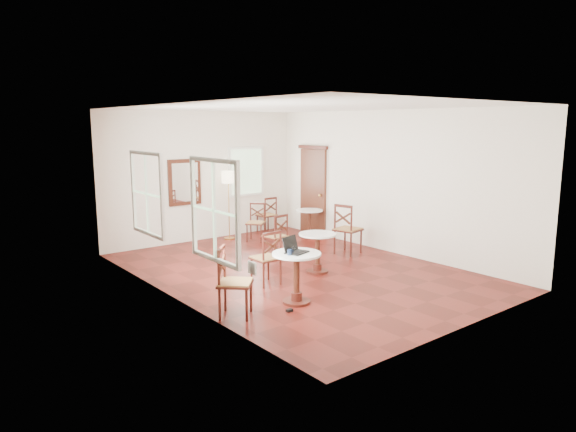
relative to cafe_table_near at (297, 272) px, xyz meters
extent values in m
plane|color=#57140E|center=(1.14, 1.35, -0.49)|extent=(7.00, 7.00, 0.00)
cube|color=white|center=(1.14, 4.85, 1.01)|extent=(5.00, 0.02, 3.00)
cube|color=white|center=(1.14, -2.15, 1.01)|extent=(5.00, 0.02, 3.00)
cube|color=white|center=(-1.36, 1.35, 1.01)|extent=(0.02, 7.00, 3.00)
cube|color=white|center=(3.64, 1.35, 1.01)|extent=(0.02, 7.00, 3.00)
cube|color=white|center=(1.14, 1.35, 2.51)|extent=(5.00, 7.00, 0.02)
cube|color=#562918|center=(3.60, 3.75, 0.56)|extent=(0.06, 0.90, 2.10)
cube|color=#481A12|center=(3.58, 3.75, 1.66)|extent=(0.08, 1.02, 0.08)
sphere|color=#BF8C3F|center=(3.54, 3.43, 0.51)|extent=(0.07, 0.07, 0.07)
cube|color=#471E12|center=(0.64, 4.81, 0.91)|extent=(0.80, 0.05, 1.05)
cube|color=white|center=(0.64, 4.78, 0.91)|extent=(0.64, 0.02, 0.88)
cube|color=white|center=(-1.33, -0.75, 0.46)|extent=(0.02, 0.16, 0.16)
torus|color=red|center=(-1.31, -0.75, 0.46)|extent=(0.02, 0.12, 0.12)
cube|color=white|center=(-1.33, 0.15, 1.06)|extent=(0.06, 1.22, 1.42)
cube|color=white|center=(-1.33, 2.35, 1.06)|extent=(0.06, 1.22, 1.42)
cube|color=white|center=(2.34, 4.82, 1.06)|extent=(1.02, 0.06, 1.22)
cylinder|color=#481A12|center=(0.00, 0.00, -0.47)|extent=(0.43, 0.43, 0.04)
cylinder|color=#481A12|center=(0.00, 0.00, -0.38)|extent=(0.17, 0.17, 0.13)
cylinder|color=#471E12|center=(0.00, 0.00, -0.06)|extent=(0.10, 0.10, 0.64)
cylinder|color=#481A12|center=(0.00, 0.00, 0.24)|extent=(0.15, 0.15, 0.06)
cylinder|color=white|center=(0.00, 0.00, 0.28)|extent=(0.75, 0.75, 0.03)
cylinder|color=#481A12|center=(1.37, 1.06, -0.47)|extent=(0.40, 0.40, 0.04)
cylinder|color=#481A12|center=(1.37, 1.06, -0.39)|extent=(0.16, 0.16, 0.12)
cylinder|color=#471E12|center=(1.37, 1.06, -0.09)|extent=(0.09, 0.09, 0.59)
cylinder|color=#481A12|center=(1.37, 1.06, 0.18)|extent=(0.14, 0.14, 0.06)
cylinder|color=white|center=(1.37, 1.06, 0.23)|extent=(0.69, 0.69, 0.03)
cylinder|color=#481A12|center=(3.22, 3.43, -0.47)|extent=(0.37, 0.37, 0.04)
cylinder|color=#481A12|center=(3.22, 3.43, -0.40)|extent=(0.15, 0.15, 0.11)
cylinder|color=#471E12|center=(3.22, 3.43, -0.12)|extent=(0.08, 0.08, 0.55)
cylinder|color=#481A12|center=(3.22, 3.43, 0.13)|extent=(0.13, 0.13, 0.05)
cylinder|color=white|center=(3.22, 3.43, 0.18)|extent=(0.64, 0.64, 0.03)
cylinder|color=#481A12|center=(0.38, 1.24, -0.27)|extent=(0.04, 0.04, 0.44)
cylinder|color=#481A12|center=(0.38, 0.89, -0.27)|extent=(0.04, 0.04, 0.44)
cylinder|color=#481A12|center=(0.02, 1.24, -0.27)|extent=(0.04, 0.04, 0.44)
cylinder|color=#481A12|center=(0.02, 0.89, -0.27)|extent=(0.04, 0.04, 0.44)
cube|color=#481A12|center=(0.20, 1.07, -0.04)|extent=(0.44, 0.44, 0.03)
cube|color=#9F6F40|center=(0.20, 1.07, -0.03)|extent=(0.42, 0.42, 0.04)
cylinder|color=#481A12|center=(0.38, 0.89, 0.20)|extent=(0.04, 0.04, 0.49)
cylinder|color=#481A12|center=(0.02, 0.89, 0.20)|extent=(0.04, 0.04, 0.49)
cube|color=#481A12|center=(0.20, 0.89, 0.43)|extent=(0.37, 0.04, 0.05)
cube|color=#471E12|center=(0.20, 0.89, 0.21)|extent=(0.32, 0.03, 0.22)
cube|color=#471E12|center=(0.20, 0.89, 0.21)|extent=(0.32, 0.03, 0.22)
cylinder|color=#481A12|center=(-1.02, -0.16, -0.25)|extent=(0.04, 0.04, 0.47)
cylinder|color=#481A12|center=(-1.30, 0.11, -0.25)|extent=(0.04, 0.04, 0.47)
cylinder|color=#481A12|center=(-0.76, 0.12, -0.25)|extent=(0.04, 0.04, 0.47)
cylinder|color=#481A12|center=(-1.03, 0.38, -0.25)|extent=(0.04, 0.04, 0.47)
cube|color=#481A12|center=(-1.03, 0.11, -0.01)|extent=(0.66, 0.66, 0.03)
cube|color=#9F6F40|center=(-1.03, 0.11, 0.01)|extent=(0.63, 0.63, 0.04)
cylinder|color=#481A12|center=(-1.30, 0.11, 0.25)|extent=(0.04, 0.04, 0.53)
cylinder|color=#481A12|center=(-1.03, 0.38, 0.25)|extent=(0.04, 0.04, 0.53)
cube|color=#481A12|center=(-1.16, 0.24, 0.49)|extent=(0.30, 0.32, 0.05)
cube|color=#471E12|center=(-1.16, 0.24, 0.26)|extent=(0.25, 0.27, 0.23)
cube|color=#471E12|center=(-1.16, 0.24, 0.26)|extent=(0.25, 0.27, 0.23)
cylinder|color=#481A12|center=(1.56, 2.59, -0.27)|extent=(0.03, 0.03, 0.43)
cylinder|color=#481A12|center=(1.60, 2.25, -0.27)|extent=(0.03, 0.03, 0.43)
cylinder|color=#481A12|center=(1.22, 2.55, -0.27)|extent=(0.03, 0.03, 0.43)
cylinder|color=#481A12|center=(1.26, 2.21, -0.27)|extent=(0.03, 0.03, 0.43)
cube|color=#481A12|center=(1.41, 2.40, -0.05)|extent=(0.46, 0.46, 0.03)
cube|color=#9F6F40|center=(1.41, 2.40, -0.04)|extent=(0.44, 0.44, 0.04)
cylinder|color=#481A12|center=(1.60, 2.25, 0.18)|extent=(0.03, 0.03, 0.48)
cylinder|color=#481A12|center=(1.26, 2.21, 0.18)|extent=(0.03, 0.03, 0.48)
cube|color=#481A12|center=(1.43, 2.23, 0.40)|extent=(0.36, 0.07, 0.05)
cube|color=#471E12|center=(1.43, 2.23, 0.19)|extent=(0.31, 0.06, 0.21)
cube|color=#471E12|center=(1.43, 2.23, 0.19)|extent=(0.31, 0.06, 0.21)
cylinder|color=#481A12|center=(3.06, 1.57, -0.24)|extent=(0.04, 0.04, 0.50)
cylinder|color=#481A12|center=(2.67, 1.48, -0.24)|extent=(0.04, 0.04, 0.50)
cylinder|color=#481A12|center=(2.97, 1.96, -0.24)|extent=(0.04, 0.04, 0.50)
cylinder|color=#481A12|center=(2.58, 1.88, -0.24)|extent=(0.04, 0.04, 0.50)
cube|color=#481A12|center=(2.82, 1.72, 0.02)|extent=(0.59, 0.59, 0.03)
cube|color=#9F6F40|center=(2.82, 1.72, 0.04)|extent=(0.56, 0.56, 0.04)
cylinder|color=#481A12|center=(2.67, 1.48, 0.30)|extent=(0.04, 0.04, 0.56)
cylinder|color=#481A12|center=(2.58, 1.88, 0.30)|extent=(0.04, 0.04, 0.56)
cube|color=#481A12|center=(2.62, 1.68, 0.55)|extent=(0.13, 0.42, 0.06)
cube|color=#471E12|center=(2.62, 1.68, 0.31)|extent=(0.11, 0.36, 0.25)
cube|color=#471E12|center=(2.62, 1.68, 0.31)|extent=(0.11, 0.36, 0.25)
cylinder|color=#481A12|center=(2.94, 4.73, -0.27)|extent=(0.03, 0.03, 0.43)
cylinder|color=#481A12|center=(2.94, 4.39, -0.27)|extent=(0.03, 0.03, 0.43)
cylinder|color=#481A12|center=(2.59, 4.73, -0.27)|extent=(0.03, 0.03, 0.43)
cylinder|color=#481A12|center=(2.60, 4.39, -0.27)|extent=(0.03, 0.03, 0.43)
cube|color=#481A12|center=(2.77, 4.56, -0.05)|extent=(0.42, 0.42, 0.03)
cube|color=#9F6F40|center=(2.77, 4.56, -0.04)|extent=(0.41, 0.41, 0.04)
cylinder|color=#481A12|center=(2.94, 4.39, 0.18)|extent=(0.03, 0.03, 0.48)
cylinder|color=#481A12|center=(2.60, 4.39, 0.18)|extent=(0.03, 0.03, 0.48)
cube|color=#481A12|center=(2.77, 4.39, 0.40)|extent=(0.36, 0.04, 0.05)
cube|color=#471E12|center=(2.77, 4.39, 0.19)|extent=(0.31, 0.03, 0.21)
cube|color=#471E12|center=(2.77, 4.39, 0.19)|extent=(0.31, 0.03, 0.21)
cylinder|color=#481A12|center=(1.75, 3.94, -0.28)|extent=(0.03, 0.03, 0.42)
cylinder|color=#481A12|center=(2.00, 4.16, -0.28)|extent=(0.03, 0.03, 0.42)
cylinder|color=#481A12|center=(1.97, 3.69, -0.28)|extent=(0.03, 0.03, 0.42)
cylinder|color=#481A12|center=(2.22, 3.90, -0.28)|extent=(0.03, 0.03, 0.42)
cube|color=#481A12|center=(1.98, 3.92, -0.07)|extent=(0.58, 0.58, 0.03)
cube|color=#9F6F40|center=(1.98, 3.92, -0.05)|extent=(0.55, 0.55, 0.04)
cylinder|color=#481A12|center=(2.00, 4.16, 0.16)|extent=(0.03, 0.03, 0.46)
cylinder|color=#481A12|center=(2.22, 3.90, 0.16)|extent=(0.03, 0.03, 0.46)
cube|color=#481A12|center=(2.11, 4.03, 0.37)|extent=(0.25, 0.29, 0.05)
cube|color=#471E12|center=(2.11, 4.03, 0.17)|extent=(0.21, 0.24, 0.20)
cube|color=#471E12|center=(2.11, 4.03, 0.17)|extent=(0.21, 0.24, 0.20)
cylinder|color=#BF8C3F|center=(1.62, 4.50, -0.47)|extent=(0.26, 0.26, 0.03)
cylinder|color=#BF8C3F|center=(1.62, 4.50, 0.25)|extent=(0.02, 0.02, 1.48)
cylinder|color=beige|center=(1.62, 4.50, 0.99)|extent=(0.31, 0.31, 0.28)
cube|color=black|center=(0.00, -0.01, 0.31)|extent=(0.39, 0.33, 0.02)
cube|color=black|center=(0.00, -0.01, 0.32)|extent=(0.30, 0.21, 0.00)
cube|color=black|center=(-0.04, 0.11, 0.43)|extent=(0.34, 0.16, 0.23)
cube|color=silver|center=(-0.04, 0.11, 0.43)|extent=(0.30, 0.13, 0.19)
ellipsoid|color=black|center=(-0.12, -0.07, 0.32)|extent=(0.10, 0.07, 0.03)
cylinder|color=#101C37|center=(-0.16, -0.04, 0.34)|extent=(0.07, 0.07, 0.09)
torus|color=#101C37|center=(-0.12, -0.04, 0.34)|extent=(0.06, 0.01, 0.06)
cylinder|color=white|center=(-0.01, 0.07, 0.35)|extent=(0.05, 0.05, 0.09)
cube|color=black|center=(-0.32, -0.23, -0.47)|extent=(0.10, 0.06, 0.04)
camera|label=1|loc=(-4.82, -5.86, 2.20)|focal=32.34mm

